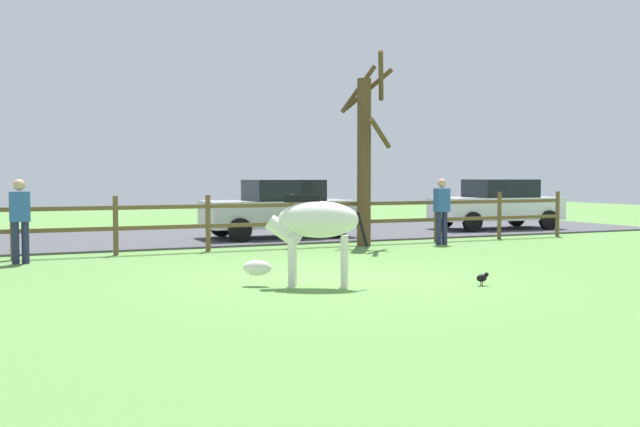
{
  "coord_description": "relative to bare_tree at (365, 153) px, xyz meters",
  "views": [
    {
      "loc": [
        -4.89,
        -10.58,
        1.68
      ],
      "look_at": [
        -0.04,
        0.55,
        1.05
      ],
      "focal_mm": 39.52,
      "sensor_mm": 36.0,
      "label": 1
    }
  ],
  "objects": [
    {
      "name": "parked_car_silver",
      "position": [
        -1.3,
        2.52,
        -1.42
      ],
      "size": [
        4.01,
        1.9,
        1.56
      ],
      "color": "#B7BABF",
      "rests_on": "parking_asphalt"
    },
    {
      "name": "parking_asphalt",
      "position": [
        -3.0,
        4.54,
        -2.24
      ],
      "size": [
        28.0,
        7.4,
        0.05
      ],
      "primitive_type": "cube",
      "color": "#47474C",
      "rests_on": "ground_plane"
    },
    {
      "name": "crow_on_grass",
      "position": [
        -1.27,
        -6.44,
        -2.14
      ],
      "size": [
        0.22,
        0.1,
        0.2
      ],
      "color": "black",
      "rests_on": "ground_plane"
    },
    {
      "name": "ground_plane",
      "position": [
        -3.0,
        -4.76,
        -2.27
      ],
      "size": [
        60.0,
        60.0,
        0.0
      ],
      "primitive_type": "plane",
      "color": "#5B8C42"
    },
    {
      "name": "visitor_right_of_tree",
      "position": [
        -7.79,
        -0.6,
        -1.36
      ],
      "size": [
        0.38,
        0.26,
        1.64
      ],
      "color": "#232847",
      "rests_on": "ground_plane"
    },
    {
      "name": "zebra",
      "position": [
        -3.71,
        -5.47,
        -1.34
      ],
      "size": [
        1.77,
        1.13,
        1.41
      ],
      "color": "white",
      "rests_on": "ground_plane"
    },
    {
      "name": "paddock_fence",
      "position": [
        -3.87,
        0.24,
        -1.54
      ],
      "size": [
        20.38,
        0.11,
        1.28
      ],
      "color": "brown",
      "rests_on": "ground_plane"
    },
    {
      "name": "bare_tree",
      "position": [
        0.0,
        0.0,
        0.0
      ],
      "size": [
        1.31,
        1.57,
        4.69
      ],
      "color": "#513A23",
      "rests_on": "ground_plane"
    },
    {
      "name": "visitor_left_of_tree",
      "position": [
        1.87,
        -0.53,
        -1.36
      ],
      "size": [
        0.37,
        0.23,
        1.64
      ],
      "color": "#232847",
      "rests_on": "ground_plane"
    },
    {
      "name": "parked_car_white",
      "position": [
        6.09,
        2.74,
        -1.42
      ],
      "size": [
        4.12,
        2.14,
        1.56
      ],
      "color": "white",
      "rests_on": "parking_asphalt"
    }
  ]
}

